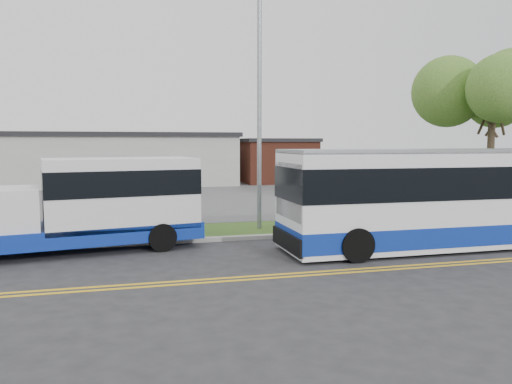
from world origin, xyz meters
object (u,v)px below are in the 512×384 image
object	(u,v)px
transit_bus	(454,198)
parked_car_a	(80,188)
shuttle_bus	(97,201)
pedestrian	(150,205)
streetlight_near	(260,100)
tree_east	(494,83)

from	to	relation	value
transit_bus	parked_car_a	distance (m)	21.40
shuttle_bus	transit_bus	size ratio (longest dim) A/B	0.68
parked_car_a	pedestrian	bearing A→B (deg)	-84.30
shuttle_bus	parked_car_a	xyz separation A→B (m)	(-1.76, 14.04, -0.76)
pedestrian	transit_bus	bearing A→B (deg)	145.00
streetlight_near	pedestrian	distance (m)	6.12
pedestrian	parked_car_a	world-z (taller)	pedestrian
tree_east	shuttle_bus	bearing A→B (deg)	-172.44
streetlight_near	pedestrian	size ratio (longest dim) A/B	5.06
streetlight_near	transit_bus	world-z (taller)	streetlight_near
tree_east	transit_bus	bearing A→B (deg)	-138.14
streetlight_near	parked_car_a	world-z (taller)	streetlight_near
transit_bus	parked_car_a	size ratio (longest dim) A/B	2.61
tree_east	transit_bus	size ratio (longest dim) A/B	0.69
shuttle_bus	pedestrian	world-z (taller)	shuttle_bus
streetlight_near	parked_car_a	distance (m)	15.04
shuttle_bus	parked_car_a	bearing A→B (deg)	87.37
tree_east	shuttle_bus	distance (m)	17.86
streetlight_near	tree_east	bearing A→B (deg)	1.42
tree_east	pedestrian	distance (m)	16.16
tree_east	streetlight_near	size ratio (longest dim) A/B	0.88
pedestrian	shuttle_bus	bearing A→B (deg)	55.97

